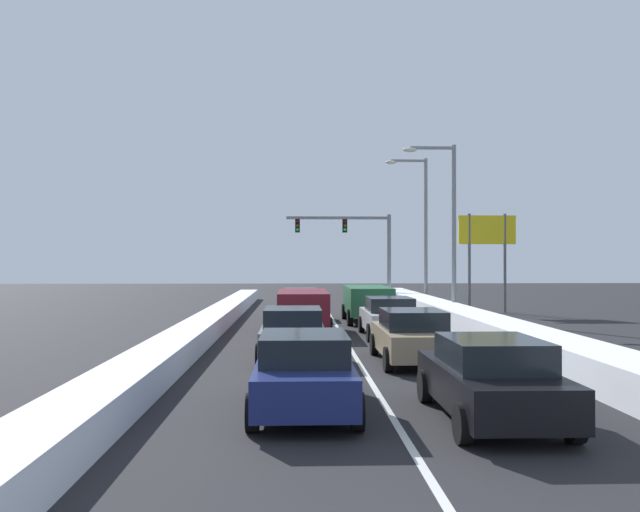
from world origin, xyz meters
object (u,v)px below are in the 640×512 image
(sedan_tan_right_lane_second, at_px, (412,336))
(sedan_gray_center_lane_second, at_px, (293,333))
(suv_maroon_center_lane_third, at_px, (303,307))
(street_lamp_right_mid, at_px, (421,219))
(sedan_red_center_lane_fourth, at_px, (300,303))
(traffic_light_gantry, at_px, (357,238))
(sedan_navy_center_lane_nearest, at_px, (304,372))
(suv_green_right_lane_fourth, at_px, (367,300))
(roadside_sign_right, at_px, (487,240))
(street_lamp_right_near, at_px, (447,215))
(sedan_black_right_lane_nearest, at_px, (491,379))
(sedan_silver_right_lane_third, at_px, (389,317))

(sedan_tan_right_lane_second, relative_size, sedan_gray_center_lane_second, 1.00)
(suv_maroon_center_lane_third, bearing_deg, street_lamp_right_mid, 62.59)
(sedan_tan_right_lane_second, relative_size, sedan_red_center_lane_fourth, 1.00)
(suv_maroon_center_lane_third, xyz_separation_m, traffic_light_gantry, (4.08, 20.78, 3.48))
(sedan_tan_right_lane_second, distance_m, sedan_red_center_lane_fourth, 14.66)
(sedan_gray_center_lane_second, bearing_deg, sedan_navy_center_lane_nearest, -87.85)
(suv_green_right_lane_fourth, distance_m, sedan_gray_center_lane_second, 11.89)
(roadside_sign_right, bearing_deg, street_lamp_right_near, -129.58)
(suv_green_right_lane_fourth, bearing_deg, roadside_sign_right, 36.82)
(sedan_gray_center_lane_second, relative_size, street_lamp_right_mid, 0.48)
(sedan_tan_right_lane_second, height_order, roadside_sign_right, roadside_sign_right)
(sedan_black_right_lane_nearest, distance_m, suv_maroon_center_lane_third, 14.97)
(sedan_navy_center_lane_nearest, bearing_deg, sedan_gray_center_lane_second, 92.15)
(sedan_navy_center_lane_nearest, height_order, roadside_sign_right, roadside_sign_right)
(sedan_gray_center_lane_second, bearing_deg, suv_maroon_center_lane_third, 86.97)
(sedan_tan_right_lane_second, relative_size, street_lamp_right_near, 0.52)
(sedan_silver_right_lane_third, height_order, sedan_navy_center_lane_nearest, same)
(sedan_black_right_lane_nearest, xyz_separation_m, sedan_red_center_lane_fourth, (-3.33, 21.08, 0.00))
(suv_green_right_lane_fourth, height_order, roadside_sign_right, roadside_sign_right)
(street_lamp_right_mid, distance_m, roadside_sign_right, 5.64)
(suv_maroon_center_lane_third, bearing_deg, sedan_navy_center_lane_nearest, -90.49)
(sedan_tan_right_lane_second, xyz_separation_m, sedan_navy_center_lane_nearest, (-3.13, -5.86, 0.00))
(sedan_black_right_lane_nearest, relative_size, street_lamp_right_mid, 0.48)
(sedan_black_right_lane_nearest, height_order, roadside_sign_right, roadside_sign_right)
(sedan_tan_right_lane_second, distance_m, traffic_light_gantry, 28.91)
(traffic_light_gantry, bearing_deg, sedan_red_center_lane_fourth, -106.17)
(sedan_tan_right_lane_second, distance_m, street_lamp_right_near, 15.19)
(street_lamp_right_near, bearing_deg, sedan_tan_right_lane_second, -106.85)
(sedan_tan_right_lane_second, bearing_deg, roadside_sign_right, 67.48)
(sedan_silver_right_lane_third, xyz_separation_m, sedan_gray_center_lane_second, (-3.62, -5.43, 0.00))
(suv_green_right_lane_fourth, xyz_separation_m, traffic_light_gantry, (1.01, 16.41, 3.48))
(sedan_navy_center_lane_nearest, height_order, sedan_gray_center_lane_second, same)
(roadside_sign_right, bearing_deg, sedan_black_right_lane_nearest, -106.18)
(sedan_red_center_lane_fourth, height_order, traffic_light_gantry, traffic_light_gantry)
(sedan_tan_right_lane_second, bearing_deg, sedan_red_center_lane_fourth, 102.15)
(roadside_sign_right, bearing_deg, sedan_tan_right_lane_second, -112.52)
(sedan_gray_center_lane_second, bearing_deg, suv_green_right_lane_fourth, 73.18)
(sedan_silver_right_lane_third, distance_m, street_lamp_right_mid, 17.26)
(traffic_light_gantry, xyz_separation_m, roadside_sign_right, (6.27, -10.96, -0.48))
(suv_green_right_lane_fourth, height_order, sedan_navy_center_lane_nearest, suv_green_right_lane_fourth)
(roadside_sign_right, bearing_deg, sedan_silver_right_lane_third, -121.93)
(sedan_silver_right_lane_third, relative_size, roadside_sign_right, 0.82)
(street_lamp_right_near, xyz_separation_m, roadside_sign_right, (3.12, 3.77, -1.12))
(sedan_tan_right_lane_second, relative_size, street_lamp_right_mid, 0.48)
(sedan_silver_right_lane_third, distance_m, suv_maroon_center_lane_third, 3.62)
(suv_maroon_center_lane_third, relative_size, street_lamp_right_mid, 0.53)
(suv_green_right_lane_fourth, relative_size, suv_maroon_center_lane_third, 1.00)
(sedan_navy_center_lane_nearest, bearing_deg, sedan_silver_right_lane_third, 74.52)
(sedan_black_right_lane_nearest, distance_m, roadside_sign_right, 25.64)
(suv_green_right_lane_fourth, relative_size, street_lamp_right_near, 0.57)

